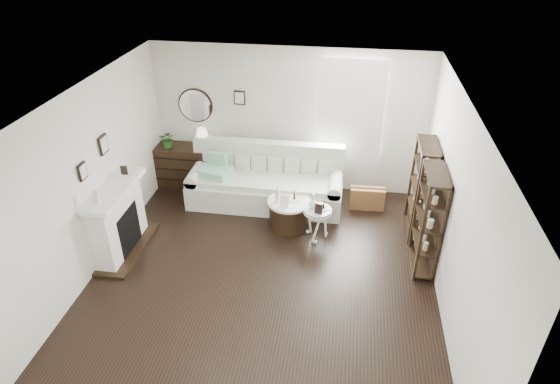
% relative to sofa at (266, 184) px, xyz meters
% --- Properties ---
extents(room, '(5.50, 5.50, 5.50)m').
position_rel_sofa_xyz_m(room, '(1.05, 0.61, 1.24)').
color(room, black).
rests_on(room, ground).
extents(fireplace, '(0.50, 1.40, 1.84)m').
position_rel_sofa_xyz_m(fireplace, '(-2.00, -1.79, 0.18)').
color(fireplace, white).
rests_on(fireplace, ground).
extents(shelf_unit_far, '(0.30, 0.80, 1.60)m').
position_rel_sofa_xyz_m(shelf_unit_far, '(2.65, -0.54, 0.45)').
color(shelf_unit_far, black).
rests_on(shelf_unit_far, ground).
extents(shelf_unit_near, '(0.30, 0.80, 1.60)m').
position_rel_sofa_xyz_m(shelf_unit_near, '(2.65, -1.44, 0.45)').
color(shelf_unit_near, black).
rests_on(shelf_unit_near, ground).
extents(sofa, '(2.77, 0.96, 1.08)m').
position_rel_sofa_xyz_m(sofa, '(0.00, 0.00, 0.00)').
color(sofa, beige).
rests_on(sofa, ground).
extents(quilt, '(0.65, 0.57, 0.14)m').
position_rel_sofa_xyz_m(quilt, '(-0.91, -0.14, 0.27)').
color(quilt, '#289564').
rests_on(quilt, sofa).
extents(suitcase, '(0.62, 0.22, 0.41)m').
position_rel_sofa_xyz_m(suitcase, '(1.84, 0.04, -0.15)').
color(suitcase, brown).
rests_on(suitcase, ground).
extents(dresser, '(1.22, 0.52, 0.81)m').
position_rel_sofa_xyz_m(dresser, '(-1.62, 0.38, 0.05)').
color(dresser, black).
rests_on(dresser, ground).
extents(table_lamp, '(0.33, 0.33, 0.39)m').
position_rel_sofa_xyz_m(table_lamp, '(-1.27, 0.38, 0.65)').
color(table_lamp, white).
rests_on(table_lamp, dresser).
extents(potted_plant, '(0.30, 0.27, 0.33)m').
position_rel_sofa_xyz_m(potted_plant, '(-1.93, 0.33, 0.62)').
color(potted_plant, '#255E1A').
rests_on(potted_plant, dresser).
extents(drum_table, '(0.73, 0.73, 0.50)m').
position_rel_sofa_xyz_m(drum_table, '(0.52, -0.73, -0.10)').
color(drum_table, black).
rests_on(drum_table, ground).
extents(pedestal_table, '(0.46, 0.46, 0.55)m').
position_rel_sofa_xyz_m(pedestal_table, '(1.02, -0.99, 0.15)').
color(pedestal_table, silver).
rests_on(pedestal_table, ground).
extents(eiffel_drum, '(0.13, 0.13, 0.18)m').
position_rel_sofa_xyz_m(eiffel_drum, '(0.60, -0.68, 0.24)').
color(eiffel_drum, black).
rests_on(eiffel_drum, drum_table).
extents(bottle_drum, '(0.08, 0.08, 0.32)m').
position_rel_sofa_xyz_m(bottle_drum, '(0.34, -0.81, 0.31)').
color(bottle_drum, silver).
rests_on(bottle_drum, drum_table).
extents(card_frame_drum, '(0.16, 0.09, 0.20)m').
position_rel_sofa_xyz_m(card_frame_drum, '(0.47, -0.91, 0.25)').
color(card_frame_drum, white).
rests_on(card_frame_drum, drum_table).
extents(eiffel_ped, '(0.10, 0.10, 0.17)m').
position_rel_sofa_xyz_m(eiffel_ped, '(1.11, -0.96, 0.28)').
color(eiffel_ped, black).
rests_on(eiffel_ped, pedestal_table).
extents(flask_ped, '(0.14, 0.14, 0.26)m').
position_rel_sofa_xyz_m(flask_ped, '(0.94, -0.97, 0.33)').
color(flask_ped, silver).
rests_on(flask_ped, pedestal_table).
extents(card_frame_ped, '(0.13, 0.08, 0.16)m').
position_rel_sofa_xyz_m(card_frame_ped, '(1.04, -1.11, 0.28)').
color(card_frame_ped, black).
rests_on(card_frame_ped, pedestal_table).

